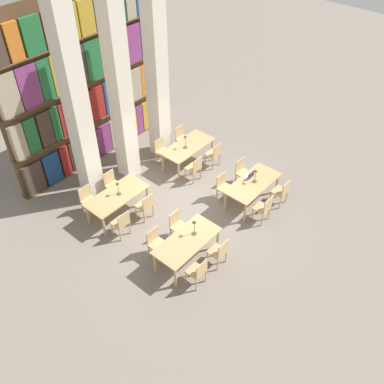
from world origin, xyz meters
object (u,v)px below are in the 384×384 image
Objects in this scene: reading_table_2 at (117,197)px; chair_5 at (224,187)px; pillar_left at (77,111)px; chair_1 at (156,243)px; chair_12 at (195,168)px; chair_3 at (178,225)px; desk_lamp_1 at (255,174)px; chair_9 at (88,200)px; chair_14 at (214,154)px; desk_lamp_0 at (194,225)px; reading_table_1 at (253,185)px; desk_lamp_3 at (185,139)px; chair_6 at (282,191)px; pillar_right at (156,72)px; reading_table_0 at (187,243)px; pillar_center at (120,90)px; laptop at (249,176)px; chair_10 at (145,205)px; chair_15 at (182,138)px; desk_lamp_2 at (118,186)px; chair_2 at (219,252)px; reading_table_3 at (188,148)px; chair_13 at (162,150)px; chair_0 at (198,271)px; chair_7 at (242,172)px; chair_11 at (112,184)px; chair_4 at (264,208)px.

chair_5 is at bearing -36.99° from reading_table_2.
pillar_left is at bearing 87.01° from reading_table_2.
chair_1 is 1.00× the size of chair_12.
chair_3 is 2.77m from desk_lamp_1.
chair_14 is (4.15, -1.38, 0.00)m from chair_9.
desk_lamp_0 is 3.14m from chair_12.
desk_lamp_3 is at bearing 89.87° from reading_table_1.
pillar_right is at bearing 95.33° from chair_6.
desk_lamp_0 reaches higher than reading_table_0.
pillar_center is at bearing 180.00° from pillar_right.
chair_10 is at bearing -31.71° from laptop.
reading_table_1 is at bearing 0.67° from reading_table_0.
pillar_left is 2.63m from chair_9.
pillar_center reaches higher than desk_lamp_3.
chair_1 is at bearing 33.97° from chair_15.
chair_6 is 1.89× the size of desk_lamp_3.
desk_lamp_2 is at bearing -78.95° from chair_3.
chair_3 is (-2.63, -3.20, -2.51)m from pillar_right.
chair_3 is (0.00, 1.44, 0.00)m from chair_2.
chair_6 is at bearing 111.12° from laptop.
chair_6 is at bearing -84.10° from reading_table_3.
pillar_left reaches higher than chair_13.
desk_lamp_0 is 4.20m from chair_13.
desk_lamp_1 is at bearing 0.23° from desk_lamp_0.
desk_lamp_3 is (2.99, 2.71, 0.41)m from reading_table_0.
chair_0 and chair_5 have the same top height.
reading_table_1 is at bearing 12.49° from chair_0.
chair_7 is at bearing -82.27° from pillar_right.
desk_lamp_2 is at bearing -37.74° from laptop.
chair_3 is 2.83m from chair_9.
chair_7 is 4.05m from chair_11.
chair_14 is (4.05, 1.29, 0.00)m from chair_1.
chair_12 is at bearing -60.34° from pillar_center.
pillar_right is at bearing 36.57° from chair_10.
chair_13 is at bearing -23.39° from pillar_center.
chair_7 and chair_15 have the same top height.
pillar_right is 5.89m from chair_2.
chair_5 is 1.00× the size of chair_9.
laptop is 0.36× the size of chair_11.
chair_14 is at bearing 67.65° from chair_4.
pillar_center is 6.68× the size of chair_12.
chair_6 is 4.22m from chair_13.
chair_10 is at bearing -163.64° from desk_lamp_3.
chair_12 is at bearing 90.00° from chair_13.
pillar_right reaches higher than chair_5.
chair_13 is at bearing 16.34° from reading_table_2.
chair_2 and chair_15 have the same top height.
reading_table_2 is at bearing -141.46° from pillar_center.
reading_table_0 is 3.57m from chair_7.
chair_4 is (2.94, 0.03, 0.00)m from chair_0.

